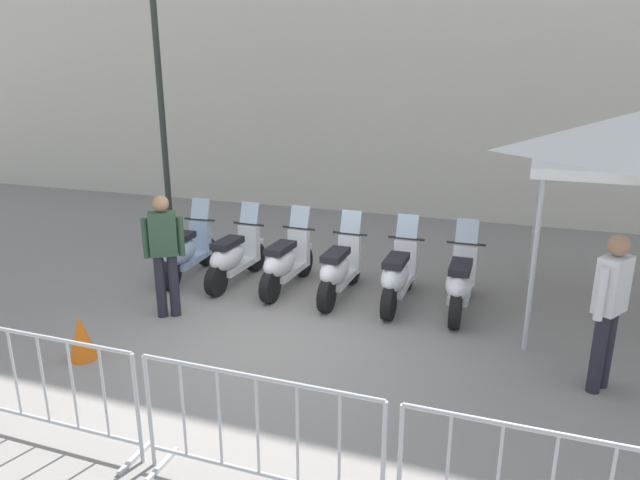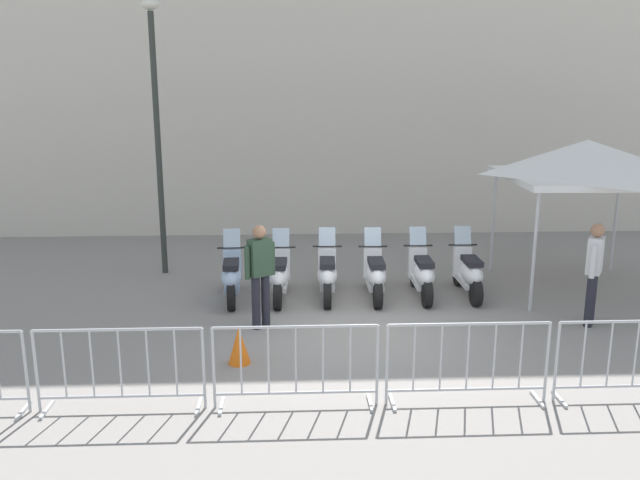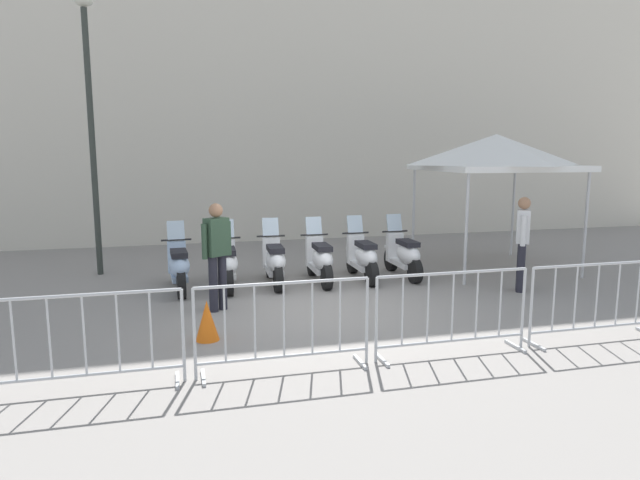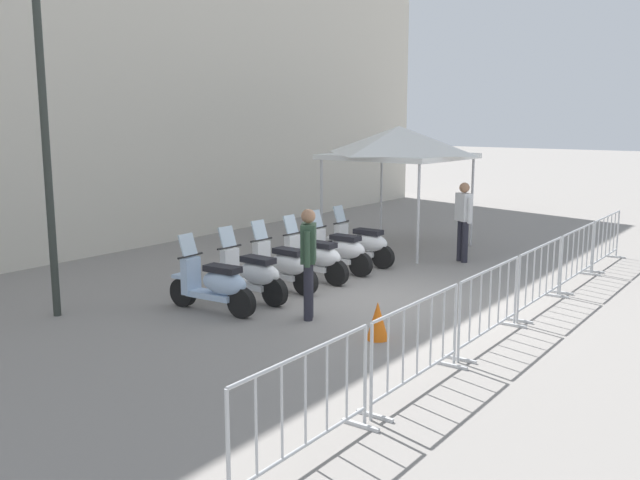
{
  "view_description": "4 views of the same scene",
  "coord_description": "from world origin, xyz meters",
  "px_view_note": "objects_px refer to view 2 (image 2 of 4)",
  "views": [
    {
      "loc": [
        2.94,
        -5.73,
        3.23
      ],
      "look_at": [
        0.08,
        1.68,
        0.89
      ],
      "focal_mm": 31.08,
      "sensor_mm": 36.0,
      "label": 1
    },
    {
      "loc": [
        -0.77,
        -9.88,
        3.88
      ],
      "look_at": [
        -0.64,
        1.97,
        1.06
      ],
      "focal_mm": 36.41,
      "sensor_mm": 36.0,
      "label": 2
    },
    {
      "loc": [
        -1.92,
        -8.5,
        2.5
      ],
      "look_at": [
        0.26,
        1.13,
        0.94
      ],
      "focal_mm": 30.83,
      "sensor_mm": 36.0,
      "label": 3
    },
    {
      "loc": [
        -9.79,
        -6.31,
        3.1
      ],
      "look_at": [
        -0.23,
        1.06,
        0.96
      ],
      "focal_mm": 38.88,
      "sensor_mm": 36.0,
      "label": 4
    }
  ],
  "objects_px": {
    "barrier_segment_1": "(120,370)",
    "officer_near_row_end": "(594,268)",
    "motorcycle_4": "(422,274)",
    "canopy_tent": "(586,161)",
    "traffic_cone": "(239,345)",
    "barrier_segment_4": "(635,361)",
    "motorcycle_5": "(469,273)",
    "motorcycle_3": "(375,275)",
    "barrier_segment_2": "(296,367)",
    "motorcycle_0": "(232,277)",
    "street_lamp": "(156,113)",
    "motorcycle_2": "(327,275)",
    "barrier_segment_3": "(467,364)",
    "officer_mid_plaza": "(260,270)",
    "motorcycle_1": "(279,276)"
  },
  "relations": [
    {
      "from": "barrier_segment_1",
      "to": "officer_near_row_end",
      "type": "xyz_separation_m",
      "value": [
        6.94,
        2.84,
        0.46
      ]
    },
    {
      "from": "motorcycle_4",
      "to": "canopy_tent",
      "type": "height_order",
      "value": "canopy_tent"
    },
    {
      "from": "barrier_segment_1",
      "to": "traffic_cone",
      "type": "xyz_separation_m",
      "value": [
        1.28,
        1.37,
        -0.25
      ]
    },
    {
      "from": "motorcycle_4",
      "to": "barrier_segment_4",
      "type": "height_order",
      "value": "motorcycle_4"
    },
    {
      "from": "motorcycle_5",
      "to": "canopy_tent",
      "type": "xyz_separation_m",
      "value": [
        2.22,
        0.47,
        2.06
      ]
    },
    {
      "from": "motorcycle_3",
      "to": "barrier_segment_1",
      "type": "distance_m",
      "value": 5.51
    },
    {
      "from": "traffic_cone",
      "to": "barrier_segment_2",
      "type": "bearing_deg",
      "value": -56.87
    },
    {
      "from": "motorcycle_0",
      "to": "street_lamp",
      "type": "relative_size",
      "value": 0.31
    },
    {
      "from": "motorcycle_0",
      "to": "barrier_segment_1",
      "type": "xyz_separation_m",
      "value": [
        -0.84,
        -4.19,
        0.07
      ]
    },
    {
      "from": "street_lamp",
      "to": "motorcycle_4",
      "type": "bearing_deg",
      "value": -18.4
    },
    {
      "from": "barrier_segment_2",
      "to": "motorcycle_2",
      "type": "bearing_deg",
      "value": 83.5
    },
    {
      "from": "motorcycle_0",
      "to": "motorcycle_4",
      "type": "distance_m",
      "value": 3.55
    },
    {
      "from": "barrier_segment_2",
      "to": "canopy_tent",
      "type": "bearing_deg",
      "value": 41.62
    },
    {
      "from": "motorcycle_5",
      "to": "motorcycle_0",
      "type": "bearing_deg",
      "value": -177.65
    },
    {
      "from": "motorcycle_4",
      "to": "barrier_segment_3",
      "type": "xyz_separation_m",
      "value": [
        -0.13,
        -4.18,
        0.07
      ]
    },
    {
      "from": "street_lamp",
      "to": "traffic_cone",
      "type": "distance_m",
      "value": 5.99
    },
    {
      "from": "motorcycle_3",
      "to": "motorcycle_4",
      "type": "height_order",
      "value": "same"
    },
    {
      "from": "barrier_segment_4",
      "to": "officer_mid_plaza",
      "type": "distance_m",
      "value": 5.55
    },
    {
      "from": "motorcycle_2",
      "to": "barrier_segment_1",
      "type": "relative_size",
      "value": 0.84
    },
    {
      "from": "motorcycle_0",
      "to": "barrier_segment_4",
      "type": "relative_size",
      "value": 0.84
    },
    {
      "from": "motorcycle_3",
      "to": "motorcycle_4",
      "type": "relative_size",
      "value": 1.0
    },
    {
      "from": "motorcycle_1",
      "to": "motorcycle_3",
      "type": "distance_m",
      "value": 1.78
    },
    {
      "from": "motorcycle_3",
      "to": "street_lamp",
      "type": "relative_size",
      "value": 0.31
    },
    {
      "from": "barrier_segment_2",
      "to": "officer_near_row_end",
      "type": "relative_size",
      "value": 1.18
    },
    {
      "from": "motorcycle_1",
      "to": "barrier_segment_3",
      "type": "xyz_separation_m",
      "value": [
        2.54,
        -4.08,
        0.07
      ]
    },
    {
      "from": "motorcycle_1",
      "to": "canopy_tent",
      "type": "height_order",
      "value": "canopy_tent"
    },
    {
      "from": "motorcycle_1",
      "to": "barrier_segment_2",
      "type": "distance_m",
      "value": 4.17
    },
    {
      "from": "motorcycle_2",
      "to": "barrier_segment_3",
      "type": "bearing_deg",
      "value": -68.25
    },
    {
      "from": "barrier_segment_4",
      "to": "barrier_segment_2",
      "type": "bearing_deg",
      "value": -178.12
    },
    {
      "from": "motorcycle_0",
      "to": "traffic_cone",
      "type": "relative_size",
      "value": 3.14
    },
    {
      "from": "barrier_segment_3",
      "to": "officer_near_row_end",
      "type": "xyz_separation_m",
      "value": [
        2.68,
        2.7,
        0.46
      ]
    },
    {
      "from": "motorcycle_3",
      "to": "barrier_segment_2",
      "type": "relative_size",
      "value": 0.84
    },
    {
      "from": "barrier_segment_3",
      "to": "street_lamp",
      "type": "bearing_deg",
      "value": 130.65
    },
    {
      "from": "motorcycle_2",
      "to": "barrier_segment_3",
      "type": "height_order",
      "value": "motorcycle_2"
    },
    {
      "from": "motorcycle_2",
      "to": "officer_near_row_end",
      "type": "distance_m",
      "value": 4.59
    },
    {
      "from": "motorcycle_1",
      "to": "traffic_cone",
      "type": "distance_m",
      "value": 2.89
    },
    {
      "from": "motorcycle_1",
      "to": "officer_mid_plaza",
      "type": "xyz_separation_m",
      "value": [
        -0.23,
        -1.44,
        0.53
      ]
    },
    {
      "from": "motorcycle_1",
      "to": "barrier_segment_4",
      "type": "relative_size",
      "value": 0.84
    },
    {
      "from": "motorcycle_1",
      "to": "officer_near_row_end",
      "type": "height_order",
      "value": "officer_near_row_end"
    },
    {
      "from": "barrier_segment_1",
      "to": "officer_mid_plaza",
      "type": "height_order",
      "value": "officer_mid_plaza"
    },
    {
      "from": "barrier_segment_2",
      "to": "officer_mid_plaza",
      "type": "relative_size",
      "value": 1.18
    },
    {
      "from": "motorcycle_1",
      "to": "barrier_segment_4",
      "type": "distance_m",
      "value": 6.15
    },
    {
      "from": "motorcycle_4",
      "to": "motorcycle_5",
      "type": "relative_size",
      "value": 1.0
    },
    {
      "from": "barrier_segment_4",
      "to": "officer_near_row_end",
      "type": "xyz_separation_m",
      "value": [
        0.56,
        2.63,
        0.46
      ]
    },
    {
      "from": "motorcycle_0",
      "to": "street_lamp",
      "type": "bearing_deg",
      "value": 131.67
    },
    {
      "from": "motorcycle_1",
      "to": "motorcycle_2",
      "type": "relative_size",
      "value": 1.0
    },
    {
      "from": "barrier_segment_1",
      "to": "street_lamp",
      "type": "distance_m",
      "value": 6.73
    },
    {
      "from": "street_lamp",
      "to": "officer_near_row_end",
      "type": "height_order",
      "value": "street_lamp"
    },
    {
      "from": "barrier_segment_1",
      "to": "canopy_tent",
      "type": "relative_size",
      "value": 0.7
    },
    {
      "from": "motorcycle_5",
      "to": "street_lamp",
      "type": "relative_size",
      "value": 0.31
    }
  ]
}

